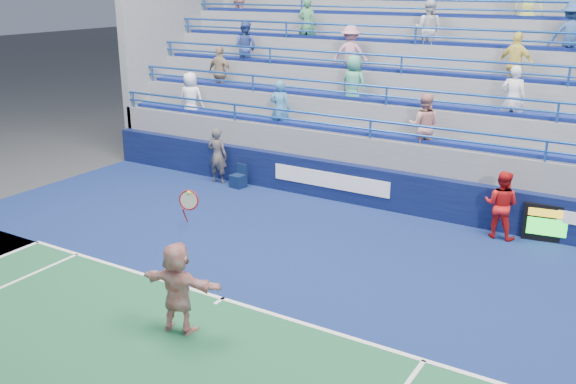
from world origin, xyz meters
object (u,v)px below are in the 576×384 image
Objects in this scene: line_judge at (217,156)px; ball_girl at (501,205)px; serve_speed_board at (552,224)px; tennis_player at (178,287)px; judge_chair at (238,180)px.

line_judge is 8.48m from ball_girl.
ball_girl is (-1.15, -0.34, 0.37)m from serve_speed_board.
serve_speed_board is 9.10m from tennis_player.
serve_speed_board is 0.50× the size of tennis_player.
tennis_player is at bearing 65.88° from ball_girl.
tennis_player is at bearing 115.56° from line_judge.
judge_chair is 7.68m from ball_girl.
serve_speed_board is at bearing 174.50° from line_judge.
line_judge reaches higher than ball_girl.
ball_girl is at bearing 172.44° from line_judge.
ball_girl is at bearing 63.30° from tennis_player.
line_judge is (-9.63, -0.32, 0.39)m from serve_speed_board.
judge_chair is at bearing 118.49° from tennis_player.
ball_girl is (7.66, 0.06, 0.61)m from judge_chair.
judge_chair is at bearing 166.68° from line_judge.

